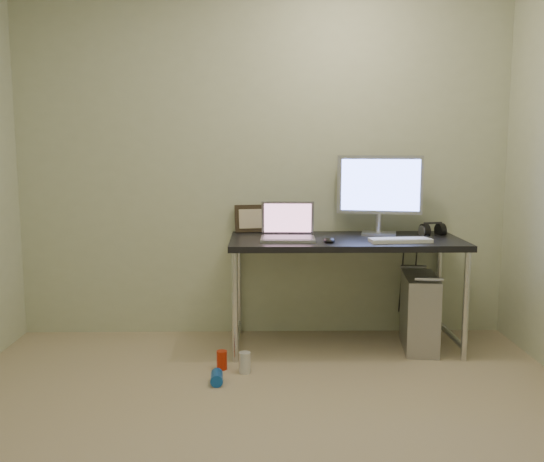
{
  "coord_description": "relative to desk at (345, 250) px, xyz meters",
  "views": [
    {
      "loc": [
        -0.01,
        -2.6,
        1.37
      ],
      "look_at": [
        0.05,
        1.06,
        0.85
      ],
      "focal_mm": 40.0,
      "sensor_mm": 36.0,
      "label": 1
    }
  ],
  "objects": [
    {
      "name": "keyboard",
      "position": [
        0.33,
        -0.17,
        0.09
      ],
      "size": [
        0.4,
        0.16,
        0.02
      ],
      "primitive_type": "cube",
      "rotation": [
        0.0,
        0.0,
        0.09
      ],
      "color": "white",
      "rests_on": "desk"
    },
    {
      "name": "can_blue",
      "position": [
        -0.83,
        -0.66,
        -0.63
      ],
      "size": [
        0.08,
        0.13,
        0.07
      ],
      "primitive_type": "cylinder",
      "rotation": [
        1.57,
        0.0,
        0.06
      ],
      "color": "blue",
      "rests_on": "ground"
    },
    {
      "name": "wall_back",
      "position": [
        -0.55,
        0.34,
        0.58
      ],
      "size": [
        3.5,
        0.02,
        2.5
      ],
      "primitive_type": "cube",
      "color": "beige",
      "rests_on": "ground"
    },
    {
      "name": "floor",
      "position": [
        -0.55,
        -1.41,
        -0.67
      ],
      "size": [
        3.5,
        3.5,
        0.0
      ],
      "primitive_type": "plane",
      "color": "tan",
      "rests_on": "ground"
    },
    {
      "name": "cable_a",
      "position": [
        0.45,
        0.29,
        -0.27
      ],
      "size": [
        0.01,
        0.16,
        0.69
      ],
      "primitive_type": "cylinder",
      "rotation": [
        0.21,
        0.0,
        0.0
      ],
      "color": "black",
      "rests_on": "ground"
    },
    {
      "name": "desk",
      "position": [
        0.0,
        0.0,
        0.0
      ],
      "size": [
        1.55,
        0.68,
        0.75
      ],
      "color": "black",
      "rests_on": "ground"
    },
    {
      "name": "mouse_right",
      "position": [
        0.52,
        -0.11,
        0.1
      ],
      "size": [
        0.08,
        0.12,
        0.04
      ],
      "primitive_type": "ellipsoid",
      "rotation": [
        0.0,
        0.0,
        -0.07
      ],
      "color": "black",
      "rests_on": "desk"
    },
    {
      "name": "headphones",
      "position": [
        0.63,
        0.14,
        0.11
      ],
      "size": [
        0.19,
        0.11,
        0.11
      ],
      "rotation": [
        0.0,
        0.0,
        0.26
      ],
      "color": "black",
      "rests_on": "desk"
    },
    {
      "name": "monitor",
      "position": [
        0.26,
        0.17,
        0.4
      ],
      "size": [
        0.58,
        0.22,
        0.55
      ],
      "rotation": [
        0.0,
        0.0,
        -0.21
      ],
      "color": "#BABBC2",
      "rests_on": "desk"
    },
    {
      "name": "webcam",
      "position": [
        -0.45,
        0.25,
        0.17
      ],
      "size": [
        0.04,
        0.03,
        0.12
      ],
      "rotation": [
        0.0,
        0.0,
        -0.02
      ],
      "color": "silver",
      "rests_on": "desk"
    },
    {
      "name": "cable_b",
      "position": [
        0.54,
        0.27,
        -0.29
      ],
      "size": [
        0.02,
        0.11,
        0.71
      ],
      "primitive_type": "cylinder",
      "rotation": [
        0.14,
        0.0,
        0.09
      ],
      "color": "black",
      "rests_on": "ground"
    },
    {
      "name": "can_red",
      "position": [
        -0.81,
        -0.43,
        -0.61
      ],
      "size": [
        0.07,
        0.07,
        0.12
      ],
      "primitive_type": "cylinder",
      "rotation": [
        0.0,
        0.0,
        -0.09
      ],
      "color": "red",
      "rests_on": "ground"
    },
    {
      "name": "laptop",
      "position": [
        -0.39,
        -0.03,
        0.14
      ],
      "size": [
        0.36,
        0.3,
        0.25
      ],
      "rotation": [
        0.0,
        0.0,
        -0.04
      ],
      "color": "#BABBC2",
      "rests_on": "desk"
    },
    {
      "name": "can_white",
      "position": [
        -0.67,
        -0.49,
        -0.6
      ],
      "size": [
        0.07,
        0.07,
        0.13
      ],
      "primitive_type": "cylinder",
      "rotation": [
        0.0,
        0.0,
        0.02
      ],
      "color": "silver",
      "rests_on": "ground"
    },
    {
      "name": "mouse_left",
      "position": [
        -0.13,
        -0.16,
        0.1
      ],
      "size": [
        0.07,
        0.12,
        0.04
      ],
      "primitive_type": "ellipsoid",
      "rotation": [
        0.0,
        0.0,
        0.0
      ],
      "color": "black",
      "rests_on": "desk"
    },
    {
      "name": "picture_frame",
      "position": [
        -0.63,
        0.3,
        0.18
      ],
      "size": [
        0.25,
        0.11,
        0.2
      ],
      "primitive_type": "cube",
      "rotation": [
        -0.21,
        0.0,
        0.15
      ],
      "color": "black",
      "rests_on": "desk"
    },
    {
      "name": "tower_computer",
      "position": [
        0.5,
        -0.05,
        -0.42
      ],
      "size": [
        0.27,
        0.5,
        0.53
      ],
      "rotation": [
        0.0,
        0.0,
        -0.12
      ],
      "color": "#A8A8AD",
      "rests_on": "ground"
    }
  ]
}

